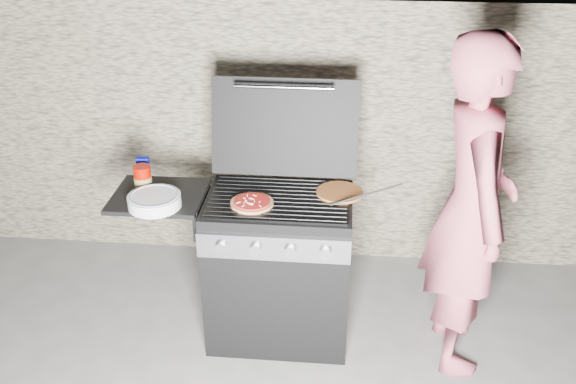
# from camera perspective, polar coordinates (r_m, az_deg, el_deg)

# --- Properties ---
(ground) EXTENTS (50.00, 50.00, 0.00)m
(ground) POSITION_cam_1_polar(r_m,az_deg,el_deg) (4.00, -0.73, -12.12)
(ground) COLOR #5A5855
(stone_wall) EXTENTS (8.00, 0.35, 1.80)m
(stone_wall) POSITION_cam_1_polar(r_m,az_deg,el_deg) (4.44, 0.62, 5.73)
(stone_wall) COLOR tan
(stone_wall) RESTS_ON ground
(gas_grill) EXTENTS (1.34, 0.79, 0.91)m
(gas_grill) POSITION_cam_1_polar(r_m,az_deg,el_deg) (3.75, -4.60, -6.50)
(gas_grill) COLOR black
(gas_grill) RESTS_ON ground
(pizza_topped) EXTENTS (0.28, 0.28, 0.03)m
(pizza_topped) POSITION_cam_1_polar(r_m,az_deg,el_deg) (3.42, -3.22, -0.92)
(pizza_topped) COLOR #D9AB58
(pizza_topped) RESTS_ON gas_grill
(pizza_plain) EXTENTS (0.30, 0.30, 0.01)m
(pizza_plain) POSITION_cam_1_polar(r_m,az_deg,el_deg) (3.54, 4.61, -0.02)
(pizza_plain) COLOR orange
(pizza_plain) RESTS_ON gas_grill
(sauce_jar) EXTENTS (0.11, 0.11, 0.15)m
(sauce_jar) POSITION_cam_1_polar(r_m,az_deg,el_deg) (3.64, -12.79, 1.20)
(sauce_jar) COLOR #980900
(sauce_jar) RESTS_ON gas_grill
(blue_carton) EXTENTS (0.07, 0.04, 0.15)m
(blue_carton) POSITION_cam_1_polar(r_m,az_deg,el_deg) (3.75, -12.71, 1.98)
(blue_carton) COLOR #070EAE
(blue_carton) RESTS_ON gas_grill
(plate_stack) EXTENTS (0.37, 0.37, 0.07)m
(plate_stack) POSITION_cam_1_polar(r_m,az_deg,el_deg) (3.48, -11.78, -0.78)
(plate_stack) COLOR silver
(plate_stack) RESTS_ON gas_grill
(person) EXTENTS (0.49, 0.71, 1.87)m
(person) POSITION_cam_1_polar(r_m,az_deg,el_deg) (3.46, 15.96, -1.47)
(person) COLOR #B34E5E
(person) RESTS_ON ground
(tongs) EXTENTS (0.39, 0.15, 0.08)m
(tongs) POSITION_cam_1_polar(r_m,az_deg,el_deg) (3.45, 6.97, -0.27)
(tongs) COLOR black
(tongs) RESTS_ON gas_grill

